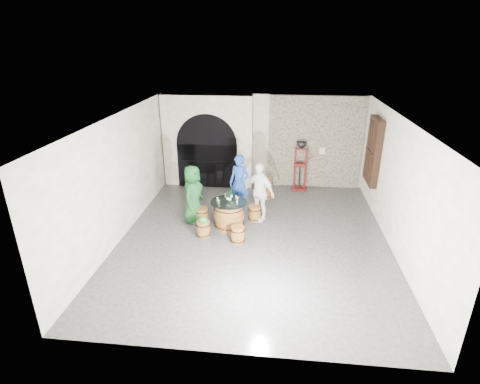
# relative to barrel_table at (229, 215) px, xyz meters

# --- Properties ---
(ground) EXTENTS (8.00, 8.00, 0.00)m
(ground) POSITION_rel_barrel_table_xyz_m (0.73, -0.52, -0.39)
(ground) COLOR #2A2A2C
(ground) RESTS_ON ground
(wall_back) EXTENTS (8.00, 0.00, 8.00)m
(wall_back) POSITION_rel_barrel_table_xyz_m (0.73, 3.48, 1.21)
(wall_back) COLOR white
(wall_back) RESTS_ON ground
(wall_front) EXTENTS (8.00, 0.00, 8.00)m
(wall_front) POSITION_rel_barrel_table_xyz_m (0.73, -4.52, 1.21)
(wall_front) COLOR white
(wall_front) RESTS_ON ground
(wall_left) EXTENTS (0.00, 8.00, 8.00)m
(wall_left) POSITION_rel_barrel_table_xyz_m (-2.77, -0.52, 1.21)
(wall_left) COLOR white
(wall_left) RESTS_ON ground
(wall_right) EXTENTS (0.00, 8.00, 8.00)m
(wall_right) POSITION_rel_barrel_table_xyz_m (4.23, -0.52, 1.21)
(wall_right) COLOR white
(wall_right) RESTS_ON ground
(ceiling) EXTENTS (8.00, 8.00, 0.00)m
(ceiling) POSITION_rel_barrel_table_xyz_m (0.73, -0.52, 2.81)
(ceiling) COLOR beige
(ceiling) RESTS_ON wall_back
(stone_facing_panel) EXTENTS (3.20, 0.12, 3.18)m
(stone_facing_panel) POSITION_rel_barrel_table_xyz_m (2.53, 3.42, 1.21)
(stone_facing_panel) COLOR gray
(stone_facing_panel) RESTS_ON ground
(arched_opening) EXTENTS (3.10, 0.60, 3.19)m
(arched_opening) POSITION_rel_barrel_table_xyz_m (-1.17, 3.22, 1.19)
(arched_opening) COLOR white
(arched_opening) RESTS_ON ground
(shuttered_window) EXTENTS (0.23, 1.10, 2.00)m
(shuttered_window) POSITION_rel_barrel_table_xyz_m (4.11, 1.88, 1.41)
(shuttered_window) COLOR black
(shuttered_window) RESTS_ON wall_right
(barrel_table) EXTENTS (1.02, 1.02, 0.79)m
(barrel_table) POSITION_rel_barrel_table_xyz_m (0.00, 0.00, 0.00)
(barrel_table) COLOR brown
(barrel_table) RESTS_ON ground
(barrel_stool_left) EXTENTS (0.39, 0.39, 0.45)m
(barrel_stool_left) POSITION_rel_barrel_table_xyz_m (-0.83, 0.21, -0.17)
(barrel_stool_left) COLOR brown
(barrel_stool_left) RESTS_ON ground
(barrel_stool_far) EXTENTS (0.39, 0.39, 0.45)m
(barrel_stool_far) POSITION_rel_barrel_table_xyz_m (0.11, 0.85, -0.17)
(barrel_stool_far) COLOR brown
(barrel_stool_far) RESTS_ON ground
(barrel_stool_right) EXTENTS (0.39, 0.39, 0.45)m
(barrel_stool_right) POSITION_rel_barrel_table_xyz_m (0.68, 0.52, -0.17)
(barrel_stool_right) COLOR brown
(barrel_stool_right) RESTS_ON ground
(barrel_stool_near_right) EXTENTS (0.39, 0.39, 0.45)m
(barrel_stool_near_right) POSITION_rel_barrel_table_xyz_m (0.33, -0.79, -0.17)
(barrel_stool_near_right) COLOR brown
(barrel_stool_near_right) RESTS_ON ground
(barrel_stool_near_left) EXTENTS (0.39, 0.39, 0.45)m
(barrel_stool_near_left) POSITION_rel_barrel_table_xyz_m (-0.62, -0.58, -0.17)
(barrel_stool_near_left) COLOR brown
(barrel_stool_near_left) RESTS_ON ground
(green_cap) EXTENTS (0.25, 0.21, 0.11)m
(green_cap) POSITION_rel_barrel_table_xyz_m (-0.62, -0.58, 0.10)
(green_cap) COLOR #0D9933
(green_cap) RESTS_ON barrel_stool_near_left
(person_green) EXTENTS (0.70, 0.92, 1.69)m
(person_green) POSITION_rel_barrel_table_xyz_m (-1.07, 0.27, 0.46)
(person_green) COLOR #13461E
(person_green) RESTS_ON ground
(person_blue) EXTENTS (0.74, 0.60, 1.75)m
(person_blue) POSITION_rel_barrel_table_xyz_m (0.15, 1.20, 0.48)
(person_blue) COLOR navy
(person_blue) RESTS_ON ground
(person_white) EXTENTS (1.07, 0.92, 1.72)m
(person_white) POSITION_rel_barrel_table_xyz_m (0.79, 0.61, 0.47)
(person_white) COLOR white
(person_white) RESTS_ON ground
(wine_bottle_left) EXTENTS (0.08, 0.08, 0.32)m
(wine_bottle_left) POSITION_rel_barrel_table_xyz_m (-0.04, 0.02, 0.53)
(wine_bottle_left) COLOR black
(wine_bottle_left) RESTS_ON barrel_table
(wine_bottle_center) EXTENTS (0.08, 0.08, 0.32)m
(wine_bottle_center) POSITION_rel_barrel_table_xyz_m (0.02, -0.03, 0.53)
(wine_bottle_center) COLOR black
(wine_bottle_center) RESTS_ON barrel_table
(wine_bottle_right) EXTENTS (0.08, 0.08, 0.32)m
(wine_bottle_right) POSITION_rel_barrel_table_xyz_m (0.03, 0.19, 0.53)
(wine_bottle_right) COLOR black
(wine_bottle_right) RESTS_ON barrel_table
(tasting_glass_a) EXTENTS (0.05, 0.05, 0.10)m
(tasting_glass_a) POSITION_rel_barrel_table_xyz_m (-0.27, -0.13, 0.45)
(tasting_glass_a) COLOR orange
(tasting_glass_a) RESTS_ON barrel_table
(tasting_glass_b) EXTENTS (0.05, 0.05, 0.10)m
(tasting_glass_b) POSITION_rel_barrel_table_xyz_m (0.22, 0.12, 0.45)
(tasting_glass_b) COLOR orange
(tasting_glass_b) RESTS_ON barrel_table
(tasting_glass_c) EXTENTS (0.05, 0.05, 0.10)m
(tasting_glass_c) POSITION_rel_barrel_table_xyz_m (-0.15, 0.33, 0.45)
(tasting_glass_c) COLOR orange
(tasting_glass_c) RESTS_ON barrel_table
(tasting_glass_d) EXTENTS (0.05, 0.05, 0.10)m
(tasting_glass_d) POSITION_rel_barrel_table_xyz_m (0.17, 0.21, 0.45)
(tasting_glass_d) COLOR orange
(tasting_glass_d) RESTS_ON barrel_table
(tasting_glass_e) EXTENTS (0.05, 0.05, 0.10)m
(tasting_glass_e) POSITION_rel_barrel_table_xyz_m (0.24, -0.16, 0.45)
(tasting_glass_e) COLOR orange
(tasting_glass_e) RESTS_ON barrel_table
(tasting_glass_f) EXTENTS (0.05, 0.05, 0.10)m
(tasting_glass_f) POSITION_rel_barrel_table_xyz_m (-0.33, 0.03, 0.45)
(tasting_glass_f) COLOR orange
(tasting_glass_f) RESTS_ON barrel_table
(side_barrel) EXTENTS (0.50, 0.50, 0.67)m
(side_barrel) POSITION_rel_barrel_table_xyz_m (0.90, 2.20, -0.06)
(side_barrel) COLOR brown
(side_barrel) RESTS_ON ground
(corking_press) EXTENTS (0.71, 0.40, 1.72)m
(corking_press) POSITION_rel_barrel_table_xyz_m (2.05, 3.03, 0.61)
(corking_press) COLOR #4C110C
(corking_press) RESTS_ON ground
(control_box) EXTENTS (0.18, 0.10, 0.22)m
(control_box) POSITION_rel_barrel_table_xyz_m (2.78, 3.34, 0.96)
(control_box) COLOR silver
(control_box) RESTS_ON wall_back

